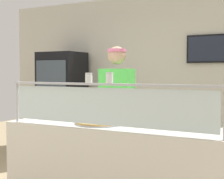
# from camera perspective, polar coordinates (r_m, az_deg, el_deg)

# --- Properties ---
(shop_rear_unit) EXTENTS (6.66, 0.13, 2.70)m
(shop_rear_unit) POSITION_cam_1_polar(r_m,az_deg,el_deg) (5.36, 12.09, 1.77)
(shop_rear_unit) COLOR beige
(shop_rear_unit) RESTS_ON ground
(serving_counter) EXTENTS (2.26, 0.65, 0.95)m
(serving_counter) POSITION_cam_1_polar(r_m,az_deg,el_deg) (3.37, 0.99, -14.08)
(serving_counter) COLOR silver
(serving_counter) RESTS_ON ground
(sneeze_guard) EXTENTS (2.08, 0.06, 0.41)m
(sneeze_guard) POSITION_cam_1_polar(r_m,az_deg,el_deg) (3.00, -1.28, -1.76)
(sneeze_guard) COLOR #B2B5BC
(sneeze_guard) RESTS_ON serving_counter
(pizza_tray) EXTENTS (0.51, 0.51, 0.04)m
(pizza_tray) POSITION_cam_1_polar(r_m,az_deg,el_deg) (3.35, -2.00, -5.53)
(pizza_tray) COLOR #9EA0A8
(pizza_tray) RESTS_ON serving_counter
(pizza_server) EXTENTS (0.15, 0.29, 0.01)m
(pizza_server) POSITION_cam_1_polar(r_m,az_deg,el_deg) (3.32, -1.78, -5.24)
(pizza_server) COLOR #ADAFB7
(pizza_server) RESTS_ON pizza_tray
(parmesan_shaker) EXTENTS (0.07, 0.07, 0.09)m
(parmesan_shaker) POSITION_cam_1_polar(r_m,az_deg,el_deg) (3.07, -3.94, 1.87)
(parmesan_shaker) COLOR white
(parmesan_shaker) RESTS_ON sneeze_guard
(pepper_flake_shaker) EXTENTS (0.06, 0.06, 0.10)m
(pepper_flake_shaker) POSITION_cam_1_polar(r_m,az_deg,el_deg) (2.96, -0.43, 1.88)
(pepper_flake_shaker) COLOR white
(pepper_flake_shaker) RESTS_ON sneeze_guard
(worker_figure) EXTENTS (0.41, 0.50, 1.76)m
(worker_figure) POSITION_cam_1_polar(r_m,az_deg,el_deg) (3.96, 0.82, -3.64)
(worker_figure) COLOR #23232D
(worker_figure) RESTS_ON ground
(drink_fridge) EXTENTS (0.70, 0.61, 1.80)m
(drink_fridge) POSITION_cam_1_polar(r_m,az_deg,el_deg) (5.86, -8.42, -2.55)
(drink_fridge) COLOR black
(drink_fridge) RESTS_ON ground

